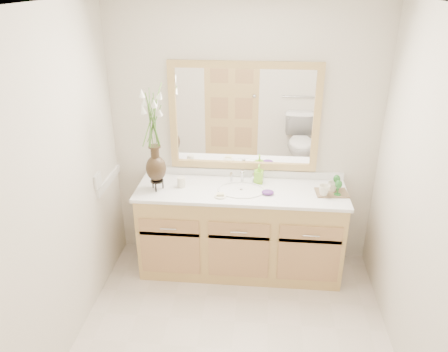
# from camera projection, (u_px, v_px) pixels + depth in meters

# --- Properties ---
(floor) EXTENTS (2.60, 2.60, 0.00)m
(floor) POSITION_uv_depth(u_px,v_px,m) (232.00, 349.00, 3.25)
(floor) COLOR beige
(floor) RESTS_ON ground
(ceiling) EXTENTS (2.40, 2.60, 0.02)m
(ceiling) POSITION_uv_depth(u_px,v_px,m) (235.00, 4.00, 2.25)
(ceiling) COLOR white
(ceiling) RESTS_ON wall_back
(wall_back) EXTENTS (2.40, 0.02, 2.40)m
(wall_back) POSITION_uv_depth(u_px,v_px,m) (244.00, 139.00, 3.92)
(wall_back) COLOR beige
(wall_back) RESTS_ON floor
(wall_left) EXTENTS (0.02, 2.60, 2.40)m
(wall_left) POSITION_uv_depth(u_px,v_px,m) (50.00, 200.00, 2.85)
(wall_left) COLOR beige
(wall_left) RESTS_ON floor
(wall_right) EXTENTS (0.02, 2.60, 2.40)m
(wall_right) POSITION_uv_depth(u_px,v_px,m) (430.00, 217.00, 2.65)
(wall_right) COLOR beige
(wall_right) RESTS_ON floor
(vanity) EXTENTS (1.80, 0.55, 0.80)m
(vanity) POSITION_uv_depth(u_px,v_px,m) (240.00, 231.00, 4.00)
(vanity) COLOR tan
(vanity) RESTS_ON floor
(counter) EXTENTS (1.84, 0.57, 0.03)m
(counter) POSITION_uv_depth(u_px,v_px,m) (241.00, 191.00, 3.83)
(counter) COLOR white
(counter) RESTS_ON vanity
(sink) EXTENTS (0.38, 0.34, 0.23)m
(sink) POSITION_uv_depth(u_px,v_px,m) (241.00, 196.00, 3.83)
(sink) COLOR white
(sink) RESTS_ON counter
(mirror) EXTENTS (1.32, 0.04, 0.97)m
(mirror) POSITION_uv_depth(u_px,v_px,m) (244.00, 117.00, 3.82)
(mirror) COLOR white
(mirror) RESTS_ON wall_back
(switch_plate) EXTENTS (0.02, 0.12, 0.12)m
(switch_plate) POSITION_uv_depth(u_px,v_px,m) (98.00, 181.00, 3.63)
(switch_plate) COLOR white
(switch_plate) RESTS_ON wall_left
(flower_vase) EXTENTS (0.20, 0.20, 0.84)m
(flower_vase) POSITION_uv_depth(u_px,v_px,m) (153.00, 127.00, 3.58)
(flower_vase) COLOR black
(flower_vase) RESTS_ON counter
(tumbler) EXTENTS (0.07, 0.07, 0.09)m
(tumbler) POSITION_uv_depth(u_px,v_px,m) (181.00, 182.00, 3.85)
(tumbler) COLOR silver
(tumbler) RESTS_ON counter
(soap_dish) EXTENTS (0.10, 0.10, 0.03)m
(soap_dish) POSITION_uv_depth(u_px,v_px,m) (220.00, 196.00, 3.69)
(soap_dish) COLOR silver
(soap_dish) RESTS_ON counter
(soap_bottle) EXTENTS (0.08, 0.08, 0.16)m
(soap_bottle) POSITION_uv_depth(u_px,v_px,m) (259.00, 175.00, 3.91)
(soap_bottle) COLOR #84D131
(soap_bottle) RESTS_ON counter
(purple_dish) EXTENTS (0.13, 0.12, 0.04)m
(purple_dish) POSITION_uv_depth(u_px,v_px,m) (268.00, 192.00, 3.73)
(purple_dish) COLOR #572878
(purple_dish) RESTS_ON counter
(tray) EXTENTS (0.28, 0.20, 0.01)m
(tray) POSITION_uv_depth(u_px,v_px,m) (332.00, 193.00, 3.75)
(tray) COLOR brown
(tray) RESTS_ON counter
(mug_left) EXTENTS (0.10, 0.09, 0.09)m
(mug_left) POSITION_uv_depth(u_px,v_px,m) (324.00, 190.00, 3.68)
(mug_left) COLOR silver
(mug_left) RESTS_ON tray
(mug_right) EXTENTS (0.10, 0.09, 0.09)m
(mug_right) POSITION_uv_depth(u_px,v_px,m) (333.00, 186.00, 3.75)
(mug_right) COLOR silver
(mug_right) RESTS_ON tray
(goblet_front) EXTENTS (0.06, 0.06, 0.13)m
(goblet_front) POSITION_uv_depth(u_px,v_px,m) (339.00, 185.00, 3.66)
(goblet_front) COLOR #236925
(goblet_front) RESTS_ON tray
(goblet_back) EXTENTS (0.06, 0.06, 0.13)m
(goblet_back) POSITION_uv_depth(u_px,v_px,m) (337.00, 180.00, 3.76)
(goblet_back) COLOR #236925
(goblet_back) RESTS_ON tray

